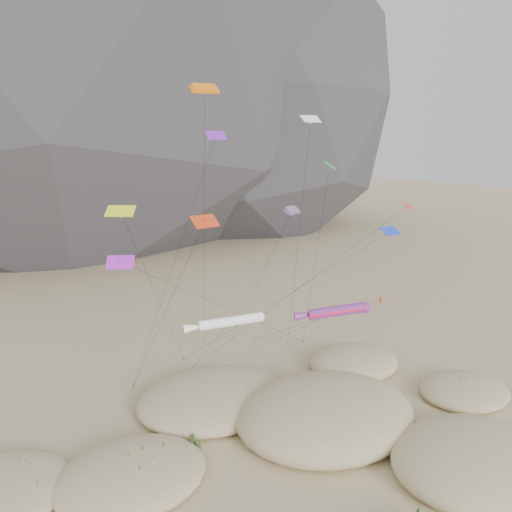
# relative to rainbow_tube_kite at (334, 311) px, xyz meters

# --- Properties ---
(ground) EXTENTS (500.00, 500.00, 0.00)m
(ground) POSITION_rel_rainbow_tube_kite_xyz_m (-5.75, -7.25, -10.23)
(ground) COLOR #CCB789
(ground) RESTS_ON ground
(dunes) EXTENTS (54.07, 36.41, 4.48)m
(dunes) POSITION_rel_rainbow_tube_kite_xyz_m (-6.69, -3.35, -9.48)
(dunes) COLOR #CCB789
(dunes) RESTS_ON ground
(dune_grass) EXTENTS (42.74, 29.11, 1.56)m
(dune_grass) POSITION_rel_rainbow_tube_kite_xyz_m (-6.64, -4.30, -9.38)
(dune_grass) COLOR black
(dune_grass) RESTS_ON ground
(kite_stakes) EXTENTS (22.96, 5.94, 0.30)m
(kite_stakes) POSITION_rel_rainbow_tube_kite_xyz_m (-3.60, 17.10, -10.08)
(kite_stakes) COLOR #3F2D1E
(kite_stakes) RESTS_ON ground
(rainbow_tube_kite) EXTENTS (6.76, 17.71, 11.03)m
(rainbow_tube_kite) POSITION_rel_rainbow_tube_kite_xyz_m (0.00, 0.00, 0.00)
(rainbow_tube_kite) COLOR #F2193F
(rainbow_tube_kite) RESTS_ON ground
(white_tube_kite) EXTENTS (6.52, 15.18, 11.60)m
(white_tube_kite) POSITION_rel_rainbow_tube_kite_xyz_m (-10.63, 1.08, 0.70)
(white_tube_kite) COLOR white
(white_tube_kite) RESTS_ON ground
(orange_parafoil) EXTENTS (8.15, 16.32, 30.15)m
(orange_parafoil) POSITION_rel_rainbow_tube_kite_xyz_m (-9.61, 6.31, 18.97)
(orange_parafoil) COLOR orange
(orange_parafoil) RESTS_ON ground
(multi_parafoil) EXTENTS (4.49, 18.75, 19.84)m
(multi_parafoil) POSITION_rel_rainbow_tube_kite_xyz_m (-3.01, 2.94, 8.83)
(multi_parafoil) COLOR red
(multi_parafoil) RESTS_ON ground
(delta_kites) EXTENTS (29.19, 20.71, 27.98)m
(delta_kites) POSITION_rel_rainbow_tube_kite_xyz_m (-3.02, 4.74, 7.97)
(delta_kites) COLOR purple
(delta_kites) RESTS_ON ground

